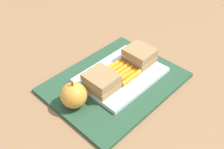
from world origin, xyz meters
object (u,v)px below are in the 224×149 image
Objects in this scene: sandwich_half_left at (139,55)px; apple at (74,95)px; carrot_sticks_bundle at (121,72)px; food_tray at (121,75)px; sandwich_half_right at (101,81)px.

apple reaches higher than sandwich_half_left.
apple reaches higher than carrot_sticks_bundle.
food_tray is at bearing 175.57° from apple.
carrot_sticks_bundle is 0.16m from apple.
apple is (0.24, -0.01, -0.00)m from sandwich_half_left.
sandwich_half_right is at bearing 171.42° from apple.
carrot_sticks_bundle reaches higher than food_tray.
apple is at bearing -4.43° from food_tray.
sandwich_half_right is at bearing 0.15° from carrot_sticks_bundle.
carrot_sticks_bundle is at bearing 175.65° from apple.
sandwich_half_right is (0.08, 0.00, 0.03)m from food_tray.
sandwich_half_right is at bearing 0.00° from food_tray.
food_tray is 2.88× the size of sandwich_half_right.
apple is (0.08, -0.01, -0.00)m from sandwich_half_right.
sandwich_half_left is (-0.08, 0.00, 0.03)m from food_tray.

